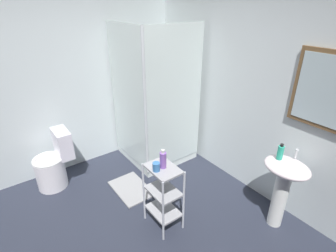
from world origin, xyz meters
name	(u,v)px	position (x,y,z in m)	size (l,w,h in m)	color
wall_back	(261,95)	(0.01, 1.85, 1.25)	(4.20, 0.14, 2.50)	silver
wall_left	(50,85)	(-1.85, 0.00, 1.25)	(0.10, 4.20, 2.50)	silver
shower_stall	(154,132)	(-1.22, 1.18, 0.46)	(0.92, 0.92, 2.00)	white
pedestal_sink	(284,181)	(0.64, 1.52, 0.58)	(0.46, 0.37, 0.81)	white
sink_faucet	(296,154)	(0.64, 1.64, 0.86)	(0.03, 0.03, 0.10)	silver
toilet	(54,164)	(-1.48, -0.23, 0.31)	(0.37, 0.49, 0.76)	white
storage_cart	(163,192)	(-0.09, 0.53, 0.44)	(0.38, 0.28, 0.74)	silver
hand_soap_bottle	(280,152)	(0.55, 1.50, 0.89)	(0.06, 0.06, 0.17)	#2DBC99
conditioner_bottle_purple	(163,160)	(-0.09, 0.54, 0.83)	(0.07, 0.07, 0.20)	#7E51A9
rinse_cup	(156,167)	(-0.09, 0.45, 0.78)	(0.07, 0.07, 0.09)	#3870B2
bath_mat	(131,188)	(-0.80, 0.52, 0.01)	(0.60, 0.40, 0.02)	gray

